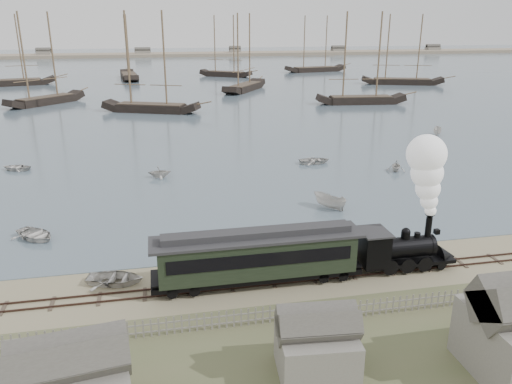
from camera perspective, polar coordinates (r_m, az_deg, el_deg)
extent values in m
plane|color=gray|center=(37.79, -1.79, -9.07)|extent=(600.00, 600.00, 0.00)
cube|color=#445461|center=(203.77, -10.16, 13.62)|extent=(600.00, 336.00, 0.06)
cube|color=#36231D|center=(35.58, -1.10, -10.78)|extent=(120.00, 0.08, 0.12)
cube|color=#36231D|center=(36.44, -1.39, -10.02)|extent=(120.00, 0.08, 0.12)
cube|color=#413229|center=(36.05, -1.24, -10.49)|extent=(120.00, 1.80, 0.06)
cube|color=gray|center=(283.54, -10.70, 14.99)|extent=(500.00, 20.00, 1.80)
cube|color=black|center=(39.50, 16.72, -7.42)|extent=(7.15, 2.10, 0.26)
cylinder|color=black|center=(38.87, 16.32, -6.11)|extent=(4.41, 1.58, 1.58)
cube|color=black|center=(37.81, 13.22, -6.20)|extent=(1.89, 2.31, 2.42)
cube|color=#2D2D2F|center=(37.30, 13.36, -4.45)|extent=(2.10, 2.52, 0.13)
cylinder|color=black|center=(39.26, 19.10, -3.89)|extent=(0.46, 0.46, 1.68)
sphere|color=black|center=(38.48, 16.76, -4.41)|extent=(0.67, 0.67, 0.67)
cone|color=black|center=(41.17, 20.88, -6.96)|extent=(1.47, 2.10, 2.10)
cube|color=black|center=(39.76, 19.96, -4.28)|extent=(0.37, 0.37, 0.37)
cube|color=black|center=(35.85, 0.16, -9.36)|extent=(14.83, 2.44, 0.37)
cube|color=black|center=(35.17, 0.16, -7.23)|extent=(13.77, 2.65, 2.65)
cube|color=black|center=(33.88, 0.62, -7.81)|extent=(12.71, 0.06, 0.95)
cube|color=black|center=(36.25, -0.27, -5.94)|extent=(12.71, 0.06, 0.95)
cube|color=#2D2D2F|center=(34.59, 0.16, -5.19)|extent=(14.83, 2.86, 0.19)
cube|color=#2D2D2F|center=(34.46, 0.16, -4.70)|extent=(13.24, 1.27, 0.48)
imported|color=beige|center=(37.35, -15.78, -9.47)|extent=(3.72, 4.59, 0.84)
imported|color=beige|center=(46.75, -23.90, -4.45)|extent=(4.93, 4.96, 0.85)
imported|color=beige|center=(60.58, -10.97, 2.28)|extent=(2.30, 2.66, 1.40)
imported|color=beige|center=(50.12, 8.40, -1.08)|extent=(3.76, 3.39, 1.43)
imported|color=beige|center=(66.00, 6.72, 3.62)|extent=(2.89, 4.04, 0.84)
imported|color=beige|center=(64.42, 15.72, 2.91)|extent=(3.39, 3.24, 1.39)
imported|color=beige|center=(87.38, 20.00, 6.52)|extent=(3.44, 2.79, 1.27)
imported|color=beige|center=(69.47, -25.73, 2.57)|extent=(3.60, 4.19, 0.73)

